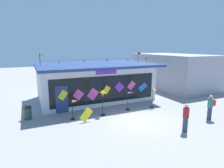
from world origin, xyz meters
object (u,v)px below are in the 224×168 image
at_px(wind_spinner_left, 103,97).
at_px(wind_spinner_center_left, 130,98).
at_px(person_near_camera, 186,118).
at_px(wind_spinner_far_left, 74,106).
at_px(kite_shop_building, 95,81).
at_px(trash_bin, 28,113).
at_px(wind_spinner_center_right, 154,95).
at_px(person_mid_plaza, 210,107).
at_px(display_kite_on_ground, 86,115).

distance_m(wind_spinner_left, wind_spinner_center_left, 2.38).
bearing_deg(person_near_camera, wind_spinner_far_left, 162.46).
relative_size(kite_shop_building, trash_bin, 11.64).
distance_m(wind_spinner_center_right, trash_bin, 9.39).
height_order(kite_shop_building, wind_spinner_center_right, kite_shop_building).
relative_size(wind_spinner_center_left, person_near_camera, 0.87).
distance_m(kite_shop_building, wind_spinner_left, 4.61).
bearing_deg(person_mid_plaza, wind_spinner_center_left, -107.57).
distance_m(wind_spinner_center_left, person_mid_plaza, 5.53).
relative_size(wind_spinner_center_left, person_mid_plaza, 0.87).
relative_size(wind_spinner_left, person_near_camera, 1.07).
xyz_separation_m(wind_spinner_center_right, person_near_camera, (-1.10, -4.39, -0.20)).
height_order(wind_spinner_left, display_kite_on_ground, wind_spinner_left).
distance_m(wind_spinner_center_left, wind_spinner_center_right, 2.08).
bearing_deg(trash_bin, person_near_camera, -35.53).
bearing_deg(person_near_camera, wind_spinner_center_right, 98.78).
height_order(kite_shop_building, wind_spinner_center_left, kite_shop_building).
xyz_separation_m(wind_spinner_far_left, person_mid_plaza, (8.20, -3.80, -0.01)).
distance_m(person_near_camera, person_mid_plaza, 2.99).
bearing_deg(wind_spinner_far_left, trash_bin, 155.44).
relative_size(wind_spinner_far_left, wind_spinner_left, 0.75).
distance_m(wind_spinner_far_left, person_mid_plaza, 9.04).
xyz_separation_m(wind_spinner_left, person_near_camera, (3.29, -4.44, -0.51)).
relative_size(wind_spinner_left, wind_spinner_center_left, 1.23).
bearing_deg(person_mid_plaza, wind_spinner_left, -92.81).
relative_size(kite_shop_building, person_mid_plaza, 6.08).
bearing_deg(trash_bin, wind_spinner_center_left, -8.99).
xyz_separation_m(wind_spinner_center_left, person_mid_plaza, (3.86, -3.97, -0.07)).
height_order(person_near_camera, person_mid_plaza, same).
relative_size(wind_spinner_far_left, wind_spinner_center_left, 0.92).
relative_size(person_near_camera, display_kite_on_ground, 1.87).
relative_size(wind_spinner_far_left, person_near_camera, 0.80).
bearing_deg(display_kite_on_ground, person_mid_plaza, -21.81).
xyz_separation_m(wind_spinner_left, trash_bin, (-4.86, 1.38, -0.92)).
distance_m(person_mid_plaza, trash_bin, 12.18).
bearing_deg(wind_spinner_center_left, kite_shop_building, 107.32).
height_order(kite_shop_building, trash_bin, kite_shop_building).
bearing_deg(wind_spinner_left, trash_bin, 164.17).
height_order(person_mid_plaza, display_kite_on_ground, person_mid_plaza).
xyz_separation_m(wind_spinner_far_left, wind_spinner_center_left, (4.34, 0.17, 0.07)).
bearing_deg(wind_spinner_center_left, wind_spinner_left, -174.11).
distance_m(wind_spinner_left, trash_bin, 5.14).
height_order(kite_shop_building, display_kite_on_ground, kite_shop_building).
height_order(wind_spinner_center_left, person_mid_plaza, person_mid_plaza).
bearing_deg(display_kite_on_ground, trash_bin, 149.11).
bearing_deg(person_near_camera, kite_shop_building, 127.23).
distance_m(wind_spinner_far_left, display_kite_on_ground, 1.05).
distance_m(wind_spinner_far_left, wind_spinner_center_left, 4.35).
bearing_deg(wind_spinner_left, wind_spinner_center_right, -0.73).
height_order(kite_shop_building, person_near_camera, kite_shop_building).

